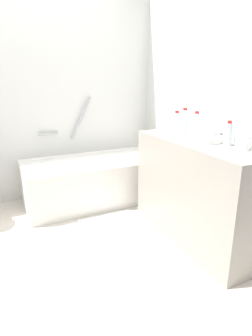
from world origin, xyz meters
TOP-DOWN VIEW (x-y plane):
  - ground_plane at (0.00, 0.00)m, footprint 4.09×4.09m
  - wall_back_tiled at (0.00, 1.37)m, footprint 3.49×0.10m
  - wall_right_mirror at (1.60, 0.00)m, footprint 0.10×3.05m
  - bathtub at (0.66, 0.94)m, footprint 1.62×0.77m
  - vanity_counter at (1.24, -0.24)m, footprint 0.61×1.31m
  - sink_basin at (1.19, -0.24)m, footprint 0.31×0.31m
  - sink_faucet at (1.38, -0.24)m, footprint 0.11×0.15m
  - water_bottle_0 at (1.26, -0.44)m, footprint 0.06×0.06m
  - water_bottle_1 at (1.28, 0.27)m, footprint 0.07×0.07m
  - water_bottle_2 at (1.25, 0.11)m, footprint 0.07×0.07m
  - water_bottle_4 at (1.30, -0.01)m, footprint 0.07×0.07m
  - drinking_glass_0 at (1.25, -0.62)m, footprint 0.07×0.07m
  - drinking_glass_1 at (1.32, -0.57)m, footprint 0.07×0.07m
  - drinking_glass_2 at (1.33, -0.48)m, footprint 0.07×0.07m
  - bath_mat at (0.59, 0.31)m, footprint 0.57×0.40m

SIDE VIEW (x-z plane):
  - ground_plane at x=0.00m, z-range 0.00..0.00m
  - bath_mat at x=0.59m, z-range 0.00..0.01m
  - bathtub at x=0.66m, z-range -0.32..0.85m
  - vanity_counter at x=1.24m, z-range 0.00..0.89m
  - sink_basin at x=1.19m, z-range 0.89..0.93m
  - sink_faucet at x=1.38m, z-range 0.88..0.95m
  - drinking_glass_0 at x=1.25m, z-range 0.89..0.97m
  - drinking_glass_2 at x=1.33m, z-range 0.89..0.97m
  - drinking_glass_1 at x=1.32m, z-range 0.89..0.98m
  - water_bottle_0 at x=1.26m, z-range 0.88..1.07m
  - water_bottle_1 at x=1.28m, z-range 0.88..1.07m
  - water_bottle_4 at x=1.30m, z-range 0.88..1.10m
  - water_bottle_2 at x=1.25m, z-range 0.88..1.12m
  - wall_back_tiled at x=0.00m, z-range 0.00..2.38m
  - wall_right_mirror at x=1.60m, z-range 0.00..2.38m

